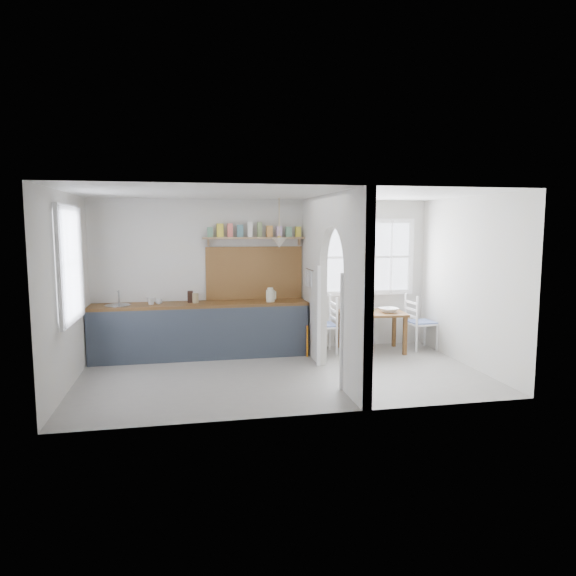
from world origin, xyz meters
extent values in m
cube|color=gray|center=(0.00, 0.00, 0.00)|extent=(5.80, 3.20, 0.01)
cube|color=silver|center=(0.00, 0.00, 2.60)|extent=(5.80, 3.20, 0.01)
cube|color=silver|center=(0.00, 1.60, 1.30)|extent=(5.80, 0.01, 2.60)
cube|color=silver|center=(0.00, -1.60, 1.30)|extent=(5.80, 0.01, 2.60)
cube|color=silver|center=(-2.90, 0.00, 1.30)|extent=(0.01, 3.20, 2.60)
cube|color=silver|center=(2.90, 0.00, 1.30)|extent=(0.01, 3.20, 2.60)
cube|color=silver|center=(0.70, -1.20, 1.30)|extent=(0.12, 0.80, 2.60)
cube|color=silver|center=(0.70, 1.00, 1.30)|extent=(0.12, 1.20, 2.60)
cube|color=silver|center=(0.70, -0.20, 2.08)|extent=(0.12, 1.20, 1.05)
cube|color=#53301A|center=(-1.13, 1.30, 0.88)|extent=(3.50, 0.60, 0.05)
cube|color=#3B414A|center=(-1.13, 1.01, 0.42)|extent=(3.50, 0.03, 0.85)
cube|color=#3D2319|center=(-1.13, 1.35, 0.42)|extent=(3.46, 0.45, 0.85)
cylinder|color=#ABB0B9|center=(-2.43, 1.30, 0.89)|extent=(0.40, 0.40, 0.02)
cube|color=#9D6B38|center=(-0.20, 1.58, 1.35)|extent=(1.65, 0.03, 0.90)
cube|color=#A27E5D|center=(-0.20, 1.49, 1.95)|extent=(1.75, 0.20, 0.03)
cube|color=#4E8262|center=(-0.95, 1.49, 2.06)|extent=(0.09, 0.09, 0.18)
cube|color=gold|center=(-0.78, 1.49, 2.06)|extent=(0.09, 0.09, 0.18)
cube|color=#D75950|center=(-0.62, 1.49, 2.06)|extent=(0.09, 0.09, 0.18)
cube|color=#3D6A77|center=(-0.45, 1.49, 2.06)|extent=(0.09, 0.09, 0.18)
cube|color=white|center=(-0.29, 1.49, 2.06)|extent=(0.09, 0.09, 0.18)
cube|color=#627942|center=(-0.12, 1.49, 2.06)|extent=(0.09, 0.09, 0.18)
cube|color=#C37E31|center=(0.04, 1.49, 2.06)|extent=(0.09, 0.09, 0.18)
cube|color=#AD8AB4|center=(0.21, 1.49, 2.06)|extent=(0.09, 0.09, 0.18)
cube|color=#4E8262|center=(0.37, 1.49, 2.06)|extent=(0.09, 0.09, 0.18)
cube|color=gold|center=(0.54, 1.49, 2.06)|extent=(0.09, 0.09, 0.18)
cone|color=silver|center=(0.15, 1.15, 1.88)|extent=(0.26, 0.26, 0.16)
cylinder|color=#ABB0B9|center=(0.61, 0.90, 1.45)|extent=(0.02, 0.50, 0.02)
imported|color=silver|center=(-1.91, 1.28, 0.96)|extent=(0.14, 0.14, 0.12)
imported|color=silver|center=(-1.79, 1.30, 0.94)|extent=(0.14, 0.14, 0.09)
cube|color=#3D2319|center=(-1.29, 1.40, 0.99)|extent=(0.09, 0.13, 0.19)
cylinder|color=#9C895D|center=(-1.21, 1.31, 0.98)|extent=(0.11, 0.11, 0.16)
cube|color=#C52A56|center=(0.58, 0.97, 0.28)|extent=(0.02, 0.03, 0.50)
cube|color=orange|center=(0.58, 0.95, 0.25)|extent=(0.02, 0.03, 0.54)
imported|color=white|center=(2.03, 1.02, 0.72)|extent=(0.38, 0.38, 0.08)
imported|color=#6E9966|center=(1.68, 0.91, 0.73)|extent=(0.10, 0.10, 0.09)
cylinder|color=black|center=(1.41, 1.09, 0.69)|extent=(0.18, 0.18, 0.01)
imported|color=#6B4474|center=(1.75, 1.26, 0.77)|extent=(0.21, 0.21, 0.17)
camera|label=1|loc=(-1.34, -7.11, 2.16)|focal=32.00mm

